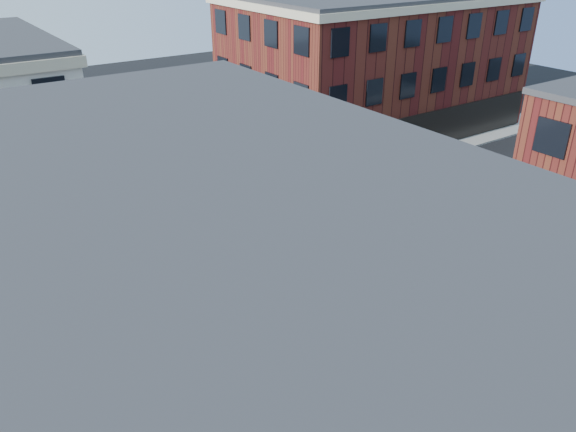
% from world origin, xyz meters
% --- Properties ---
extents(ground, '(120.00, 120.00, 0.00)m').
position_xyz_m(ground, '(0.00, 0.00, 0.00)').
color(ground, black).
rests_on(ground, ground).
extents(sidewalk_ne, '(30.00, 30.00, 0.15)m').
position_xyz_m(sidewalk_ne, '(21.00, 21.00, 0.07)').
color(sidewalk_ne, gray).
rests_on(sidewalk_ne, ground).
extents(building_ne, '(25.00, 16.00, 12.00)m').
position_xyz_m(building_ne, '(20.50, 16.00, 6.00)').
color(building_ne, '#441111').
rests_on(building_ne, ground).
extents(tree_near, '(2.69, 2.69, 4.49)m').
position_xyz_m(tree_near, '(7.56, 9.98, 3.16)').
color(tree_near, black).
rests_on(tree_near, ground).
extents(tree_far, '(2.43, 2.43, 4.07)m').
position_xyz_m(tree_far, '(7.56, 15.98, 2.87)').
color(tree_far, black).
rests_on(tree_far, ground).
extents(signal_pole, '(1.29, 1.24, 4.60)m').
position_xyz_m(signal_pole, '(-6.72, -6.68, 2.86)').
color(signal_pole, black).
rests_on(signal_pole, ground).
extents(box_truck, '(9.30, 2.96, 4.19)m').
position_xyz_m(box_truck, '(9.72, -3.87, 2.18)').
color(box_truck, silver).
rests_on(box_truck, ground).
extents(traffic_cone, '(0.48, 0.48, 0.67)m').
position_xyz_m(traffic_cone, '(-5.61, -5.70, 0.32)').
color(traffic_cone, '#F0370A').
rests_on(traffic_cone, ground).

